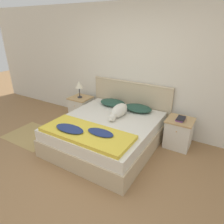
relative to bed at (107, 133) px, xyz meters
name	(u,v)px	position (x,y,z in m)	size (l,w,h in m)	color
ground_plane	(76,182)	(0.14, -1.08, -0.26)	(16.00, 16.00, 0.00)	#997047
wall_back	(140,70)	(0.14, 1.05, 1.02)	(9.00, 0.06, 2.55)	silver
bed	(107,133)	(0.00, 0.00, 0.00)	(1.74, 1.91, 0.52)	#C6B28E
headboard	(130,103)	(0.00, 0.98, 0.28)	(1.82, 0.06, 1.03)	#C6B28E
nightstand_left	(81,108)	(-1.16, 0.67, 0.02)	(0.47, 0.46, 0.55)	silver
nightstand_right	(179,133)	(1.16, 0.67, 0.02)	(0.47, 0.46, 0.55)	silver
pillow_left	(113,103)	(-0.30, 0.71, 0.32)	(0.57, 0.38, 0.11)	#284C3D
pillow_right	(138,108)	(0.30, 0.71, 0.32)	(0.57, 0.38, 0.11)	#284C3D
quilt	(86,133)	(-0.01, -0.60, 0.30)	(1.51, 0.62, 0.11)	yellow
dog	(119,111)	(0.10, 0.28, 0.37)	(0.23, 0.68, 0.24)	silver
book_stack	(181,119)	(1.17, 0.65, 0.32)	(0.15, 0.23, 0.05)	#703D7F
table_lamp	(79,85)	(-1.16, 0.65, 0.60)	(0.18, 0.18, 0.39)	#2D2D33
rug	(32,135)	(-1.53, -0.50, -0.25)	(1.04, 0.82, 0.00)	tan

